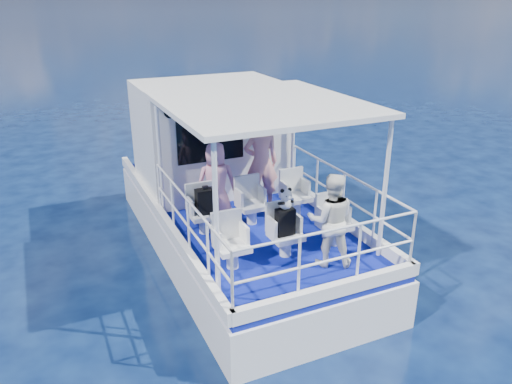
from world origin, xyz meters
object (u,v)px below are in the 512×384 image
(passenger_port_fwd, at_px, (216,183))
(panda, at_px, (286,199))
(passenger_stbd_aft, at_px, (331,220))
(backpack_center, at_px, (285,222))

(passenger_port_fwd, distance_m, panda, 1.78)
(passenger_port_fwd, relative_size, passenger_stbd_aft, 1.00)
(backpack_center, bearing_deg, passenger_stbd_aft, -42.29)
(passenger_port_fwd, relative_size, backpack_center, 3.38)
(panda, bearing_deg, passenger_stbd_aft, -43.00)
(passenger_port_fwd, bearing_deg, backpack_center, 117.72)
(backpack_center, distance_m, panda, 0.38)
(backpack_center, bearing_deg, passenger_port_fwd, 106.00)
(passenger_port_fwd, height_order, passenger_stbd_aft, same)
(passenger_port_fwd, xyz_separation_m, passenger_stbd_aft, (1.00, -2.17, -0.00))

